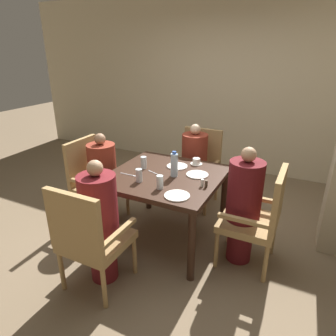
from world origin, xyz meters
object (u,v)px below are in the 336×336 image
(glass_tall_mid, at_px, (144,162))
(glass_tall_near, at_px, (160,182))
(chair_right_side, at_px, (259,216))
(water_bottle, at_px, (174,165))
(diner_in_left_chair, at_px, (103,178))
(chair_near_corner, at_px, (89,236))
(diner_in_far_chair, at_px, (194,166))
(chair_left_side, at_px, (93,178))
(diner_in_right_chair, at_px, (243,205))
(plate_main_left, at_px, (197,175))
(teacup_with_saucer, at_px, (196,162))
(plate_dessert_center, at_px, (177,166))
(glass_tall_far, at_px, (139,175))
(plate_main_right, at_px, (177,196))
(diner_in_near_chair, at_px, (100,221))
(chair_far_side, at_px, (198,165))

(glass_tall_mid, bearing_deg, glass_tall_near, -43.35)
(chair_right_side, distance_m, water_bottle, 0.93)
(chair_right_side, distance_m, glass_tall_mid, 1.28)
(diner_in_left_chair, distance_m, chair_near_corner, 1.12)
(diner_in_far_chair, distance_m, water_bottle, 0.87)
(chair_left_side, bearing_deg, diner_in_right_chair, 0.00)
(plate_main_left, distance_m, teacup_with_saucer, 0.31)
(diner_in_far_chair, bearing_deg, plate_main_left, -66.25)
(diner_in_left_chair, xyz_separation_m, plate_dessert_center, (0.83, 0.24, 0.20))
(chair_near_corner, distance_m, plate_dessert_center, 1.24)
(plate_dessert_center, xyz_separation_m, glass_tall_far, (-0.17, -0.51, 0.06))
(chair_right_side, relative_size, diner_in_right_chair, 0.84)
(chair_left_side, distance_m, chair_right_side, 1.92)
(chair_right_side, bearing_deg, diner_in_left_chair, 180.00)
(plate_main_left, relative_size, glass_tall_mid, 1.75)
(diner_in_far_chair, height_order, plate_main_left, diner_in_far_chair)
(plate_main_right, relative_size, glass_tall_near, 1.75)
(water_bottle, bearing_deg, chair_near_corner, -108.56)
(plate_main_left, bearing_deg, chair_right_side, -10.57)
(diner_in_right_chair, bearing_deg, glass_tall_far, -164.29)
(plate_main_left, height_order, glass_tall_mid, glass_tall_mid)
(plate_main_right, bearing_deg, plate_dessert_center, 114.63)
(chair_near_corner, distance_m, glass_tall_near, 0.77)
(diner_in_near_chair, bearing_deg, chair_left_side, 132.60)
(diner_in_near_chair, distance_m, glass_tall_near, 0.63)
(teacup_with_saucer, bearing_deg, plate_dessert_center, -134.04)
(plate_dessert_center, height_order, glass_tall_mid, glass_tall_mid)
(chair_far_side, relative_size, chair_right_side, 1.00)
(water_bottle, bearing_deg, glass_tall_near, -88.73)
(diner_in_right_chair, relative_size, diner_in_near_chair, 1.02)
(plate_main_right, bearing_deg, diner_in_near_chair, -142.29)
(chair_left_side, bearing_deg, chair_near_corner, -52.20)
(chair_far_side, xyz_separation_m, glass_tall_near, (0.10, -1.27, 0.30))
(chair_left_side, bearing_deg, diner_in_far_chair, 39.87)
(plate_main_left, bearing_deg, glass_tall_mid, -172.66)
(diner_in_left_chair, height_order, chair_near_corner, diner_in_left_chair)
(chair_left_side, distance_m, plate_main_left, 1.29)
(diner_in_far_chair, relative_size, water_bottle, 4.22)
(plate_dessert_center, bearing_deg, diner_in_far_chair, 91.86)
(diner_in_far_chair, height_order, diner_in_near_chair, diner_in_near_chair)
(diner_in_left_chair, distance_m, diner_in_right_chair, 1.63)
(diner_in_far_chair, distance_m, diner_in_near_chair, 1.62)
(diner_in_right_chair, distance_m, water_bottle, 0.77)
(teacup_with_saucer, relative_size, glass_tall_near, 1.03)
(chair_near_corner, bearing_deg, teacup_with_saucer, 73.60)
(chair_left_side, bearing_deg, plate_main_left, 5.60)
(glass_tall_mid, bearing_deg, diner_in_near_chair, -85.66)
(plate_dessert_center, bearing_deg, diner_in_near_chair, -102.98)
(chair_near_corner, height_order, plate_main_left, chair_near_corner)
(diner_in_near_chair, bearing_deg, diner_in_left_chair, 126.29)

